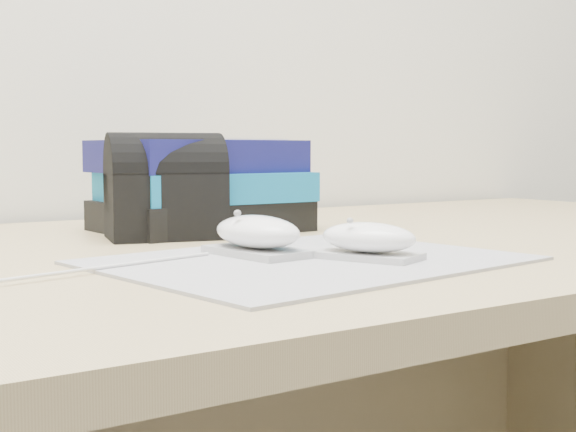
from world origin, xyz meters
TOP-DOWN VIEW (x-y plane):
  - desk at (0.00, 1.64)m, footprint 1.60×0.80m
  - mousepad at (-0.13, 1.42)m, footprint 0.41×0.34m
  - mouse_rear at (-0.15, 1.47)m, footprint 0.07×0.11m
  - mouse_front at (-0.08, 1.39)m, footprint 0.09×0.11m
  - usb_cable at (-0.31, 1.47)m, footprint 0.23×0.06m
  - book_stack at (-0.08, 1.74)m, footprint 0.25×0.20m
  - pouch at (-0.15, 1.68)m, footprint 0.15×0.12m

SIDE VIEW (x-z plane):
  - desk at x=0.00m, z-range 0.13..0.86m
  - mousepad at x=-0.13m, z-range 0.73..0.73m
  - usb_cable at x=-0.31m, z-range 0.73..0.74m
  - mouse_front at x=-0.08m, z-range 0.73..0.77m
  - mouse_rear at x=-0.15m, z-range 0.73..0.78m
  - book_stack at x=-0.08m, z-range 0.73..0.85m
  - pouch at x=-0.15m, z-range 0.73..0.85m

